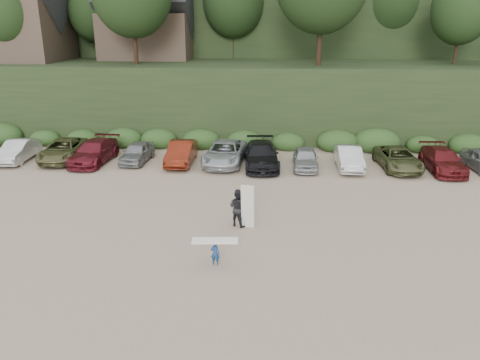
{
  "coord_description": "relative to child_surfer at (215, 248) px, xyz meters",
  "views": [
    {
      "loc": [
        -0.27,
        -20.54,
        9.29
      ],
      "look_at": [
        -1.97,
        3.0,
        1.3
      ],
      "focal_mm": 35.0,
      "sensor_mm": 36.0,
      "label": 1
    }
  ],
  "objects": [
    {
      "name": "hillside_backdrop",
      "position": [
        2.21,
        39.79,
        10.47
      ],
      "size": [
        90.0,
        41.5,
        28.0
      ],
      "color": "black",
      "rests_on": "ground"
    },
    {
      "name": "adult_surfer",
      "position": [
        0.65,
        3.86,
        0.19
      ],
      "size": [
        1.38,
        1.04,
        2.18
      ],
      "color": "black",
      "rests_on": "ground"
    },
    {
      "name": "child_surfer",
      "position": [
        0.0,
        0.0,
        0.0
      ],
      "size": [
        1.86,
        0.65,
        1.1
      ],
      "color": "navy",
      "rests_on": "ground"
    },
    {
      "name": "parked_cars",
      "position": [
        0.33,
        13.87,
        -0.0
      ],
      "size": [
        39.92,
        6.18,
        1.63
      ],
      "color": "#9D9EA1",
      "rests_on": "ground"
    },
    {
      "name": "ground",
      "position": [
        2.47,
        3.86,
        -0.75
      ],
      "size": [
        120.0,
        120.0,
        0.0
      ],
      "primitive_type": "plane",
      "color": "tan",
      "rests_on": "ground"
    }
  ]
}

